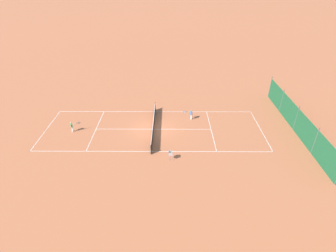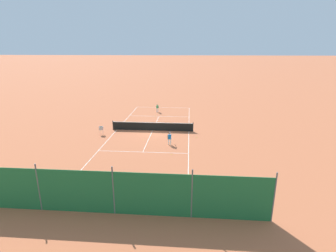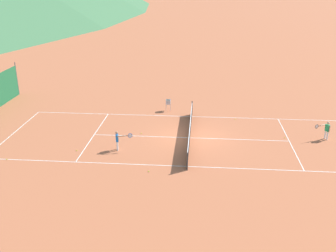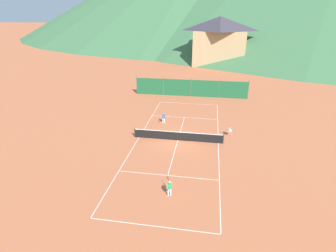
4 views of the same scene
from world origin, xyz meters
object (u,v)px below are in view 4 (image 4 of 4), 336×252
tennis_ball_alley_left (215,159)px  ball_hopper (230,130)px  alpine_chalet (219,40)px  tennis_ball_mid_court (185,127)px  player_far_baseline (164,117)px  tennis_ball_by_net_left (137,129)px  tennis_ball_alley_right (174,174)px  tennis_ball_far_corner (158,105)px  tennis_ball_by_net_right (164,115)px  player_near_service (169,187)px  tennis_net (178,136)px

tennis_ball_alley_left → ball_hopper: bearing=72.9°
alpine_chalet → tennis_ball_mid_court: bearing=-95.5°
player_far_baseline → tennis_ball_mid_court: bearing=-20.8°
tennis_ball_by_net_left → tennis_ball_alley_right: bearing=-56.9°
tennis_ball_alley_right → tennis_ball_mid_court: same height
tennis_ball_far_corner → tennis_ball_by_net_right: size_ratio=1.00×
tennis_ball_mid_court → player_near_service: bearing=-89.7°
tennis_ball_alley_left → tennis_ball_by_net_right: 11.87m
tennis_ball_by_net_left → ball_hopper: (10.22, -0.19, 0.62)m
tennis_ball_alley_right → tennis_ball_by_net_left: bearing=123.1°
tennis_ball_far_corner → tennis_ball_alley_left: bearing=-60.1°
tennis_net → tennis_ball_by_net_left: size_ratio=139.09×
tennis_ball_alley_left → tennis_ball_far_corner: bearing=119.9°
player_far_baseline → player_near_service: (2.76, -13.07, -0.00)m
tennis_ball_mid_court → ball_hopper: bearing=-16.0°
tennis_ball_by_net_right → tennis_net: bearing=-68.9°
player_far_baseline → tennis_ball_by_net_left: player_far_baseline is taller
player_far_baseline → tennis_ball_by_net_right: player_far_baseline is taller
tennis_ball_mid_court → tennis_ball_by_net_left: bearing=-167.3°
tennis_ball_by_net_right → tennis_ball_by_net_left: bearing=-116.0°
tennis_ball_by_net_left → tennis_ball_alley_left: (8.65, -5.30, 0.00)m
tennis_ball_mid_court → alpine_chalet: alpine_chalet is taller
tennis_ball_alley_right → tennis_ball_far_corner: bearing=105.5°
tennis_ball_alley_left → tennis_ball_alley_right: (-3.25, -2.98, 0.00)m
tennis_ball_by_net_left → tennis_ball_by_net_right: (2.30, 4.73, 0.00)m
tennis_net → player_near_service: 8.80m
tennis_ball_far_corner → tennis_ball_alley_left: (7.88, -13.71, 0.00)m
tennis_ball_far_corner → ball_hopper: ball_hopper is taller
tennis_net → tennis_ball_alley_right: tennis_net is taller
tennis_ball_far_corner → tennis_ball_alley_right: (4.64, -16.69, 0.00)m
tennis_ball_alley_left → ball_hopper: size_ratio=0.07×
player_far_baseline → tennis_ball_by_net_left: (-2.67, -2.22, -0.68)m
tennis_ball_mid_court → alpine_chalet: bearing=84.5°
ball_hopper → tennis_ball_alley_right: bearing=-120.8°
tennis_ball_by_net_right → tennis_ball_mid_court: bearing=-49.1°
tennis_ball_by_net_right → tennis_ball_alley_right: bearing=-76.6°
tennis_ball_alley_left → tennis_ball_mid_court: (-3.30, 6.50, 0.00)m
player_near_service → tennis_ball_by_net_right: player_near_service is taller
tennis_ball_by_net_left → alpine_chalet: size_ratio=0.01×
player_far_baseline → tennis_ball_alley_left: 9.64m
tennis_ball_by_net_right → alpine_chalet: (6.95, 36.86, 5.79)m
tennis_ball_by_net_right → player_far_baseline: bearing=-81.8°
alpine_chalet → ball_hopper: bearing=-88.7°
tennis_ball_alley_right → ball_hopper: (4.82, 8.09, 0.62)m
tennis_ball_by_net_right → tennis_ball_mid_court: same height
player_near_service → tennis_ball_mid_court: bearing=90.3°
player_far_baseline → ball_hopper: player_far_baseline is taller
ball_hopper → tennis_ball_far_corner: bearing=137.7°
tennis_ball_by_net_left → tennis_ball_alley_right: (5.41, -8.28, 0.00)m
tennis_ball_alley_right → tennis_ball_alley_left: bearing=42.6°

